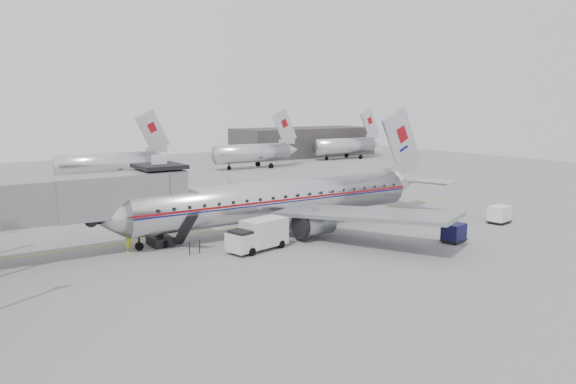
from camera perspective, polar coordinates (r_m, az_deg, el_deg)
name	(u,v)px	position (r m, az deg, el deg)	size (l,w,h in m)	color
ground	(284,238)	(46.51, -0.42, -4.74)	(160.00, 160.00, 0.00)	slate
hangar	(303,142)	(120.42, 1.58, 5.11)	(30.00, 12.00, 6.00)	#34312F
apron_line	(275,222)	(53.01, -1.32, -3.03)	(0.15, 60.00, 0.01)	gold
jet_bridge	(58,202)	(42.68, -22.30, -0.92)	(21.00, 6.20, 7.10)	slate
distant_aircraft_near	(109,163)	(83.36, -17.74, 2.81)	(16.39, 3.20, 10.26)	silver
distant_aircraft_mid	(253,152)	(97.40, -3.58, 4.04)	(16.39, 3.20, 10.26)	silver
distant_aircraft_far	(345,145)	(114.50, 5.82, 4.74)	(16.39, 3.20, 10.26)	silver
airliner	(285,199)	(49.57, -0.29, -0.69)	(34.01, 31.55, 10.77)	silver
service_van	(258,234)	(42.65, -3.06, -4.32)	(5.23, 2.92, 2.33)	silver
baggage_cart_navy	(454,232)	(47.00, 16.49, -3.95)	(2.21, 1.86, 1.52)	#0F0E38
baggage_cart_white	(499,214)	(55.76, 20.68, -2.12)	(2.28, 1.86, 1.62)	silver
ramp_worker	(129,241)	(43.86, -15.88, -4.85)	(0.58, 0.38, 1.59)	#C3D218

